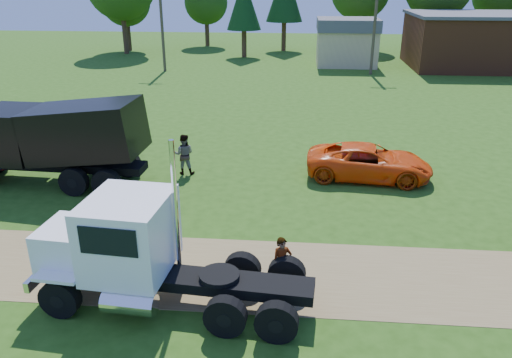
# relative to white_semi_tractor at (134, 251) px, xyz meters

# --- Properties ---
(ground) EXTENTS (140.00, 140.00, 0.00)m
(ground) POSITION_rel_white_semi_tractor_xyz_m (5.31, 1.64, -1.64)
(ground) COLOR #264B10
(ground) RESTS_ON ground
(dirt_track) EXTENTS (120.00, 4.20, 0.01)m
(dirt_track) POSITION_rel_white_semi_tractor_xyz_m (5.31, 1.64, -1.64)
(dirt_track) COLOR olive
(dirt_track) RESTS_ON ground
(white_semi_tractor) EXTENTS (8.09, 3.27, 4.81)m
(white_semi_tractor) POSITION_rel_white_semi_tractor_xyz_m (0.00, 0.00, 0.00)
(white_semi_tractor) COLOR black
(white_semi_tractor) RESTS_ON ground
(black_dump_truck) EXTENTS (9.18, 3.16, 3.94)m
(black_dump_truck) POSITION_rel_white_semi_tractor_xyz_m (-6.36, 8.35, 0.53)
(black_dump_truck) COLOR black
(black_dump_truck) RESTS_ON ground
(orange_pickup) EXTENTS (5.97, 3.19, 1.60)m
(orange_pickup) POSITION_rel_white_semi_tractor_xyz_m (7.90, 10.19, -0.84)
(orange_pickup) COLOR #E94A0A
(orange_pickup) RESTS_ON ground
(spectator_a) EXTENTS (0.71, 0.59, 1.67)m
(spectator_a) POSITION_rel_white_semi_tractor_xyz_m (4.19, 1.00, -0.81)
(spectator_a) COLOR #999999
(spectator_a) RESTS_ON ground
(spectator_b) EXTENTS (0.98, 0.78, 1.96)m
(spectator_b) POSITION_rel_white_semi_tractor_xyz_m (-0.81, 9.99, -0.66)
(spectator_b) COLOR #999999
(spectator_b) RESTS_ON ground
(brick_building) EXTENTS (15.40, 10.40, 5.30)m
(brick_building) POSITION_rel_white_semi_tractor_xyz_m (23.31, 41.64, 1.02)
(brick_building) COLOR brown
(brick_building) RESTS_ON ground
(tan_shed) EXTENTS (6.20, 5.40, 4.70)m
(tan_shed) POSITION_rel_white_semi_tractor_xyz_m (9.31, 41.64, 0.78)
(tan_shed) COLOR tan
(tan_shed) RESTS_ON ground
(utility_poles) EXTENTS (42.20, 0.28, 9.00)m
(utility_poles) POSITION_rel_white_semi_tractor_xyz_m (11.31, 36.64, 3.07)
(utility_poles) COLOR #443426
(utility_poles) RESTS_ON ground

